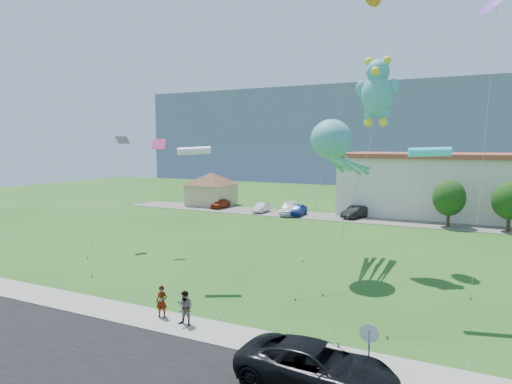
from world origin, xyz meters
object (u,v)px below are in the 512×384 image
Objects in this scene: parked_car_white at (288,209)px; parked_car_black at (355,212)px; suv at (316,367)px; pedestrian_right at (186,308)px; pavilion at (211,186)px; teddy_bear_kite at (377,90)px; parked_car_blue at (298,210)px; parked_car_red at (221,203)px; parked_car_silver at (261,208)px; pedestrian_left at (162,302)px; stop_sign at (369,339)px; octopus_kite at (335,148)px.

parked_car_white is 8.76m from parked_car_black.
suv is 8.48m from pedestrian_right.
teddy_bear_kite reaches higher than pavilion.
parked_car_red is at bearing 169.09° from parked_car_blue.
pedestrian_right is at bearing -64.56° from parked_car_red.
suv reaches higher than parked_car_silver.
parked_car_black is at bearing 107.41° from teddy_bear_kite.
pedestrian_right is 38.28m from parked_car_black.
parked_car_black is at bearing -3.33° from parked_car_red.
pedestrian_left is at bearing 74.26° from suv.
parked_car_silver is 12.84m from parked_car_black.
stop_sign is 43.00m from parked_car_white.
pavilion is 4.43m from parked_car_red.
parked_car_blue is at bearing -6.82° from parked_car_silver.
pavilion is at bearing -169.81° from parked_car_black.
suv is 0.49× the size of octopus_kite.
octopus_kite reaches higher than parked_car_black.
suv reaches higher than parked_car_white.
teddy_bear_kite is at bearing -42.14° from parked_car_red.
octopus_kite reaches higher than parked_car_white.
suv is at bearing -142.76° from stop_sign.
pavilion is 38.90m from octopus_kite.
stop_sign is 0.61× the size of parked_car_red.
pedestrian_right is 43.66m from parked_car_red.
pedestrian_right is 38.18m from parked_car_white.
suv is at bearing -58.02° from parked_car_red.
parked_car_blue is at bearing -152.95° from parked_car_black.
pavilion is at bearing 147.85° from parked_car_white.
parked_car_white is 27.87m from octopus_kite.
suv reaches higher than parked_car_blue.
stop_sign is 18.00m from octopus_kite.
parked_car_silver is at bearing -159.38° from parked_car_black.
suv is at bearing -64.18° from parked_car_silver.
pavilion is at bearing 158.97° from parked_car_silver.
stop_sign is 2.34m from suv.
teddy_bear_kite reaches higher than parked_car_silver.
parked_car_blue reaches higher than parked_car_silver.
parked_car_white is (-7.64, 36.64, -0.14)m from pedestrian_left.
parked_car_black is at bearing 6.78° from parked_car_blue.
octopus_kite reaches higher than parked_car_red.
pavilion is 1.76× the size of parked_car_white.
pavilion is 47.19m from pedestrian_right.
stop_sign reaches higher than parked_car_silver.
parked_car_red is 7.26m from parked_car_silver.
octopus_kite reaches higher than suv.
parked_car_blue is 0.94× the size of parked_car_black.
stop_sign is 42.32m from parked_car_blue.
pavilion is 23.24m from parked_car_black.
pavilion reaches higher than parked_car_red.
pedestrian_right is 0.39× the size of parked_car_black.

